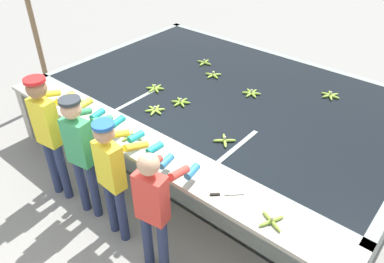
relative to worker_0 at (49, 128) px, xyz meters
name	(u,v)px	position (x,y,z in m)	size (l,w,h in m)	color
ground_plane	(135,212)	(1.00, 0.35, -1.07)	(80.00, 80.00, 0.00)	gray
wash_tank	(230,115)	(1.00, 2.44, -0.60)	(5.22, 3.29, 0.94)	gray
work_ledge	(143,163)	(1.00, 0.57, -0.39)	(5.22, 0.45, 0.94)	#A8A393
worker_0	(49,128)	(0.00, 0.00, 0.00)	(0.46, 0.74, 1.74)	navy
worker_1	(82,147)	(0.57, 0.05, -0.05)	(0.48, 0.74, 1.67)	navy
worker_2	(113,171)	(1.12, 0.04, -0.10)	(0.43, 0.72, 1.61)	navy
worker_3	(154,204)	(1.78, -0.01, -0.13)	(0.48, 0.74, 1.58)	navy
banana_bunch_floating_0	(213,75)	(0.52, 2.60, -0.11)	(0.28, 0.27, 0.08)	#9EC642
banana_bunch_floating_1	(225,140)	(1.70, 1.28, -0.11)	(0.23, 0.23, 0.08)	#93BC3D
banana_bunch_floating_2	(155,88)	(0.13, 1.69, -0.11)	(0.27, 0.28, 0.08)	#8CB738
banana_bunch_floating_3	(330,95)	(2.23, 3.17, -0.11)	(0.28, 0.26, 0.08)	#9EC642
banana_bunch_floating_4	(251,93)	(1.31, 2.49, -0.11)	(0.26, 0.28, 0.08)	#93BC3D
banana_bunch_floating_5	(204,63)	(0.12, 2.88, -0.11)	(0.28, 0.28, 0.08)	#93BC3D
banana_bunch_floating_6	(181,102)	(0.69, 1.63, -0.11)	(0.26, 0.28, 0.08)	#7FAD33
banana_bunch_floating_7	(155,110)	(0.56, 1.24, -0.11)	(0.28, 0.27, 0.08)	#93BC3D
banana_bunch_ledge_0	(74,103)	(-0.43, 0.64, -0.11)	(0.27, 0.27, 0.08)	#8CB738
banana_bunch_ledge_1	(272,221)	(2.78, 0.53, -0.11)	(0.27, 0.27, 0.08)	#93BC3D
banana_bunch_ledge_2	(132,137)	(0.79, 0.61, -0.11)	(0.28, 0.28, 0.08)	#7FAD33
knife_0	(222,194)	(2.21, 0.53, -0.12)	(0.27, 0.26, 0.02)	silver
knife_1	(105,131)	(0.43, 0.49, -0.12)	(0.34, 0.12, 0.02)	silver
support_post_left	(32,19)	(-2.29, 1.27, 0.53)	(0.09, 0.09, 3.20)	#846647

